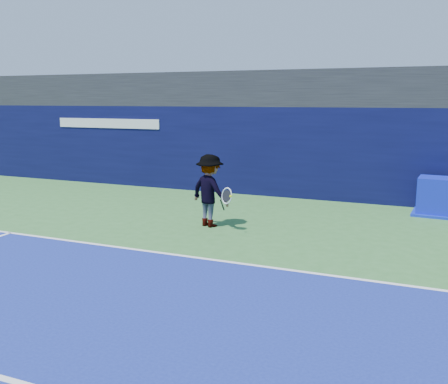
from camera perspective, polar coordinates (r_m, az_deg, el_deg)
The scene contains 8 objects.
ground at distance 8.12m, azimuth -13.28°, elevation -13.36°, with size 80.00×80.00×0.00m, color #357032.
baseline at distance 10.52m, azimuth -3.64°, elevation -7.43°, with size 24.00×0.10×0.01m, color white.
service_line at distance 6.79m, azimuth -23.74°, elevation -18.98°, with size 24.00×0.10×0.01m, color white.
stadium_band at distance 18.03m, azimuth 8.48°, elevation 11.55°, with size 36.00×3.00×1.20m, color black.
back_wall_assembly at distance 17.15m, azimuth 7.45°, elevation 4.60°, with size 36.00×1.03×3.00m.
equipment_cart at distance 15.41m, azimuth 22.92°, elevation -0.61°, with size 1.20×1.20×1.08m.
tennis_player at distance 12.84m, azimuth -1.61°, elevation 0.15°, with size 1.45×1.10×1.87m.
tennis_ball at distance 11.95m, azimuth 0.78°, elevation -0.47°, with size 0.07×0.07×0.07m.
Camera 1 is at (4.45, -5.97, 3.26)m, focal length 40.00 mm.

